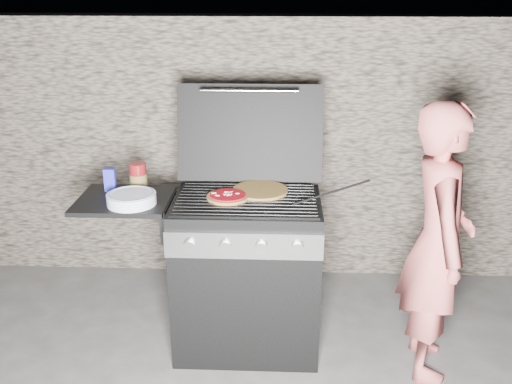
{
  "coord_description": "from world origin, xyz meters",
  "views": [
    {
      "loc": [
        0.17,
        -2.86,
        2.02
      ],
      "look_at": [
        0.05,
        0.0,
        0.95
      ],
      "focal_mm": 40.0,
      "sensor_mm": 36.0,
      "label": 1
    }
  ],
  "objects_px": {
    "pizza_topped": "(228,196)",
    "person": "(438,243)",
    "sauce_jar": "(138,176)",
    "gas_grill": "(203,273)"
  },
  "relations": [
    {
      "from": "pizza_topped",
      "to": "person",
      "type": "xyz_separation_m",
      "value": [
        1.1,
        -0.16,
        -0.18
      ]
    },
    {
      "from": "sauce_jar",
      "to": "person",
      "type": "relative_size",
      "value": 0.1
    },
    {
      "from": "sauce_jar",
      "to": "person",
      "type": "xyz_separation_m",
      "value": [
        1.62,
        -0.32,
        -0.23
      ]
    },
    {
      "from": "pizza_topped",
      "to": "person",
      "type": "relative_size",
      "value": 0.15
    },
    {
      "from": "sauce_jar",
      "to": "gas_grill",
      "type": "bearing_deg",
      "value": -23.52
    },
    {
      "from": "gas_grill",
      "to": "pizza_topped",
      "type": "distance_m",
      "value": 0.49
    },
    {
      "from": "pizza_topped",
      "to": "sauce_jar",
      "type": "relative_size",
      "value": 1.54
    },
    {
      "from": "person",
      "to": "pizza_topped",
      "type": "bearing_deg",
      "value": 85.83
    },
    {
      "from": "gas_grill",
      "to": "sauce_jar",
      "type": "bearing_deg",
      "value": 156.48
    },
    {
      "from": "person",
      "to": "sauce_jar",
      "type": "bearing_deg",
      "value": 82.84
    }
  ]
}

